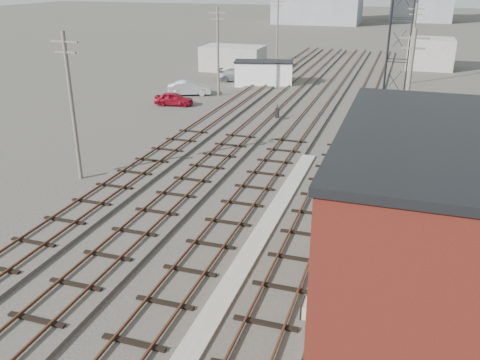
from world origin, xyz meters
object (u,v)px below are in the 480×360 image
at_px(switch_stand, 277,113).
at_px(car_silver, 190,88).
at_px(car_grey, 239,75).
at_px(site_trailer, 264,73).
at_px(signal_mast, 316,244).
at_px(car_red, 174,99).

height_order(switch_stand, car_silver, car_silver).
xyz_separation_m(car_silver, car_grey, (2.66, 8.69, -0.02)).
xyz_separation_m(switch_stand, car_grey, (-8.72, 15.59, 0.13)).
relative_size(switch_stand, site_trailer, 0.18).
bearing_deg(car_grey, signal_mast, -160.82).
height_order(signal_mast, car_grey, signal_mast).
bearing_deg(car_grey, car_red, 167.39).
xyz_separation_m(site_trailer, car_grey, (-3.47, 1.33, -0.68)).
bearing_deg(signal_mast, switch_stand, 107.47).
xyz_separation_m(switch_stand, car_red, (-10.99, 2.12, 0.04)).
relative_size(signal_mast, car_grey, 0.73).
height_order(site_trailer, car_grey, site_trailer).
height_order(site_trailer, car_red, site_trailer).
xyz_separation_m(signal_mast, car_grey, (-16.58, 40.57, -1.38)).
height_order(car_silver, car_grey, car_silver).
height_order(switch_stand, car_red, switch_stand).
height_order(site_trailer, car_silver, site_trailer).
xyz_separation_m(site_trailer, car_silver, (-6.12, -7.37, -0.67)).
height_order(switch_stand, site_trailer, site_trailer).
height_order(car_red, car_grey, car_grey).
distance_m(switch_stand, car_silver, 13.30).
xyz_separation_m(car_red, car_silver, (-0.39, 4.78, 0.11)).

